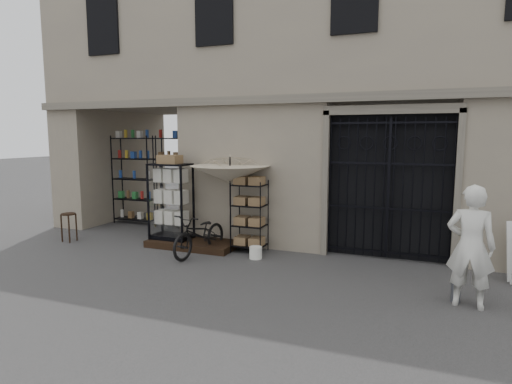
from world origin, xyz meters
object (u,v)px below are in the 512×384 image
at_px(display_cabinet, 171,205).
at_px(steel_bollard, 457,277).
at_px(white_bucket, 256,253).
at_px(wooden_stool, 69,227).
at_px(market_umbrella, 230,170).
at_px(shopkeeper, 467,306).
at_px(wire_rack, 249,217).
at_px(bicycle, 201,255).

distance_m(display_cabinet, steel_bollard, 6.02).
height_order(white_bucket, wooden_stool, wooden_stool).
relative_size(market_umbrella, shopkeeper, 1.35).
bearing_deg(white_bucket, steel_bollard, -15.67).
bearing_deg(white_bucket, wire_rack, 125.49).
bearing_deg(bicycle, wooden_stool, -169.70).
height_order(display_cabinet, bicycle, display_cabinet).
distance_m(steel_bollard, shopkeeper, 0.43).
distance_m(bicycle, steel_bollard, 4.94).
relative_size(display_cabinet, market_umbrella, 0.76).
relative_size(white_bucket, bicycle, 0.15).
xyz_separation_m(wooden_stool, shopkeeper, (8.45, -0.89, -0.36)).
height_order(display_cabinet, market_umbrella, market_umbrella).
relative_size(market_umbrella, bicycle, 1.45).
bearing_deg(display_cabinet, wooden_stool, 171.19).
xyz_separation_m(bicycle, wooden_stool, (-3.46, -0.12, 0.36)).
height_order(bicycle, shopkeeper, bicycle).
relative_size(steel_bollard, shopkeeper, 0.42).
distance_m(display_cabinet, wooden_stool, 2.59).
bearing_deg(bicycle, shopkeeper, -3.14).
bearing_deg(wire_rack, steel_bollard, -20.64).
distance_m(wire_rack, white_bucket, 0.84).
xyz_separation_m(wire_rack, market_umbrella, (-0.47, 0.04, 1.01)).
distance_m(wire_rack, wooden_stool, 4.41).
bearing_deg(steel_bollard, wire_rack, 159.70).
xyz_separation_m(market_umbrella, steel_bollard, (4.44, -1.50, -1.39)).
distance_m(wire_rack, steel_bollard, 4.25).
bearing_deg(steel_bollard, white_bucket, 164.33).
distance_m(bicycle, shopkeeper, 5.10).
bearing_deg(wooden_stool, wire_rack, 9.32).
xyz_separation_m(white_bucket, bicycle, (-1.19, -0.15, -0.12)).
bearing_deg(shopkeeper, market_umbrella, -11.77).
bearing_deg(steel_bollard, shopkeeper, -42.50).
relative_size(market_umbrella, wooden_stool, 3.62).
bearing_deg(shopkeeper, bicycle, -3.55).
bearing_deg(market_umbrella, shopkeeper, -19.66).
height_order(wire_rack, wooden_stool, wire_rack).
xyz_separation_m(display_cabinet, shopkeeper, (5.99, -1.48, -0.92)).
height_order(wooden_stool, shopkeeper, wooden_stool).
relative_size(display_cabinet, wire_rack, 1.20).
relative_size(wire_rack, wooden_stool, 2.29).
bearing_deg(white_bucket, display_cabinet, 171.72).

